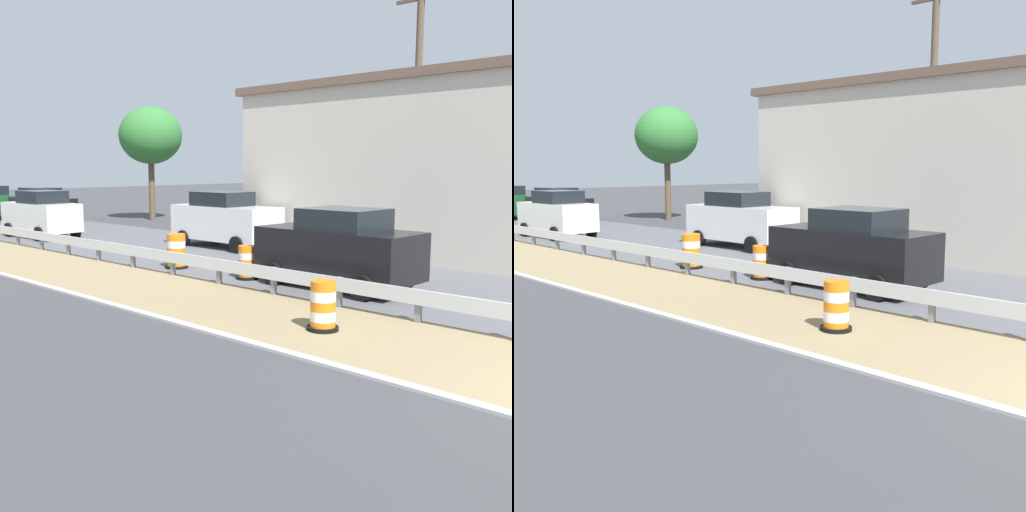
# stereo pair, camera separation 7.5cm
# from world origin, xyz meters

# --- Properties ---
(traffic_barrel_nearest) EXTENTS (0.63, 0.63, 1.00)m
(traffic_barrel_nearest) POSITION_xyz_m (0.37, 5.46, 0.45)
(traffic_barrel_nearest) COLOR orange
(traffic_barrel_nearest) RESTS_ON ground
(traffic_barrel_close) EXTENTS (0.65, 0.65, 0.97)m
(traffic_barrel_close) POSITION_xyz_m (3.29, 10.37, 0.43)
(traffic_barrel_close) COLOR orange
(traffic_barrel_close) RESTS_ON ground
(traffic_barrel_mid) EXTENTS (0.73, 0.73, 1.10)m
(traffic_barrel_mid) POSITION_xyz_m (3.09, 13.33, 0.50)
(traffic_barrel_mid) COLOR orange
(traffic_barrel_mid) RESTS_ON ground
(car_lead_near_lane) EXTENTS (2.14, 4.39, 2.13)m
(car_lead_near_lane) POSITION_xyz_m (4.08, 7.75, 1.06)
(car_lead_near_lane) COLOR black
(car_lead_near_lane) RESTS_ON ground
(car_trailing_near_lane) EXTENTS (2.04, 4.65, 2.21)m
(car_trailing_near_lane) POSITION_xyz_m (7.64, 15.84, 1.11)
(car_trailing_near_lane) COLOR silver
(car_trailing_near_lane) RESTS_ON ground
(car_lead_far_lane) EXTENTS (2.09, 4.15, 2.13)m
(car_lead_far_lane) POSITION_xyz_m (4.26, 24.36, 1.06)
(car_lead_far_lane) COLOR silver
(car_lead_far_lane) RESTS_ON ground
(car_mid_far_lane) EXTENTS (2.04, 4.63, 2.02)m
(car_mid_far_lane) POSITION_xyz_m (7.53, 30.62, 1.01)
(car_mid_far_lane) COLOR black
(car_mid_far_lane) RESTS_ON ground
(roadside_shop_near) EXTENTS (7.81, 14.87, 6.31)m
(roadside_shop_near) POSITION_xyz_m (12.58, 8.83, 3.17)
(roadside_shop_near) COLOR beige
(roadside_shop_near) RESTS_ON ground
(utility_pole_near) EXTENTS (0.24, 1.80, 9.17)m
(utility_pole_near) POSITION_xyz_m (9.90, 8.80, 4.75)
(utility_pole_near) COLOR brown
(utility_pole_near) RESTS_ON ground
(tree_roadside) EXTENTS (3.72, 3.72, 6.69)m
(tree_roadside) POSITION_xyz_m (13.20, 27.96, 4.98)
(tree_roadside) COLOR brown
(tree_roadside) RESTS_ON ground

